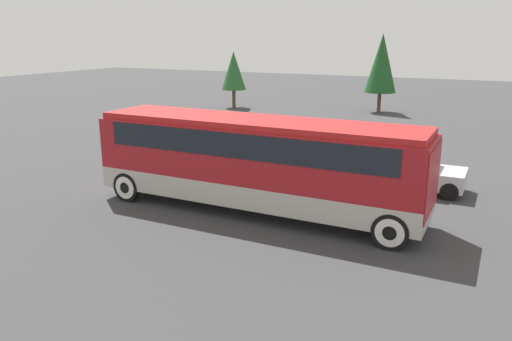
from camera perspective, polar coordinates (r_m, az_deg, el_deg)
ground_plane at (r=17.22m, az=-0.00°, el=-4.60°), size 120.00×120.00×0.00m
tour_bus at (r=16.63m, az=0.30°, el=1.58°), size 11.34×2.63×3.18m
parked_car_near at (r=20.36m, az=17.15°, el=-0.03°), size 4.01×1.87×1.47m
parked_car_mid at (r=23.61m, az=-2.11°, el=2.45°), size 4.35×1.94×1.26m
tree_left at (r=40.37m, az=14.15°, el=11.78°), size 2.42×2.42×6.01m
tree_center at (r=41.90m, az=-2.58°, el=11.31°), size 2.05×2.05×4.60m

